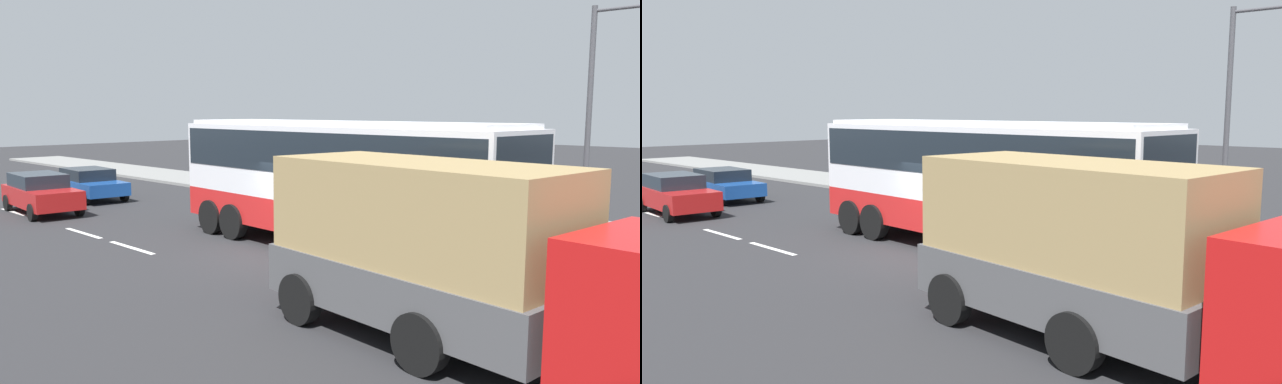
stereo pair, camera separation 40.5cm
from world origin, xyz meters
The scene contains 9 objects.
ground_plane centered at (0.00, 0.00, 0.00)m, with size 120.00×120.00×0.00m, color #28282B.
sidewalk_curb centered at (0.00, 8.71, 0.07)m, with size 80.00×4.00×0.15m, color gray.
lane_centreline centered at (-4.35, -2.61, 0.00)m, with size 34.46×0.16×0.01m.
coach_bus centered at (0.63, 1.25, 2.26)m, with size 11.51×3.25×3.66m.
cargo_truck centered at (7.17, -2.82, 1.65)m, with size 8.17×3.21×3.09m.
car_red_compact centered at (-11.99, -1.92, 0.81)m, with size 4.56×2.18×1.53m.
car_blue_saloon centered at (-14.25, 1.13, 0.74)m, with size 4.47×2.19×1.38m.
pedestrian_near_curb centered at (-5.66, 8.63, 1.06)m, with size 0.32×0.32×1.59m.
street_lamp centered at (5.48, 7.17, 4.10)m, with size 2.07×0.24×6.79m.
Camera 1 is at (12.15, -11.36, 3.94)m, focal length 34.45 mm.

